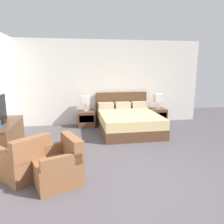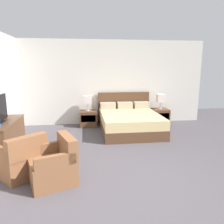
% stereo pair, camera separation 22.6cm
% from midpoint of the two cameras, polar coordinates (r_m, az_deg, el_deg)
% --- Properties ---
extents(ground_plane, '(11.95, 11.95, 0.00)m').
position_cam_midpoint_polar(ground_plane, '(3.71, 6.55, -18.48)').
color(ground_plane, '#4C474C').
extents(wall_back, '(6.57, 0.06, 2.71)m').
position_cam_midpoint_polar(wall_back, '(7.18, -0.94, 7.67)').
color(wall_back, beige).
rests_on(wall_back, ground).
extents(bed, '(1.71, 2.05, 1.04)m').
position_cam_midpoint_polar(bed, '(6.44, 5.55, -2.41)').
color(bed, brown).
rests_on(bed, ground).
extents(nightstand_left, '(0.53, 0.48, 0.49)m').
position_cam_midpoint_polar(nightstand_left, '(6.98, -5.33, -1.69)').
color(nightstand_left, brown).
rests_on(nightstand_left, ground).
extents(nightstand_right, '(0.53, 0.48, 0.49)m').
position_cam_midpoint_polar(nightstand_right, '(7.45, 13.27, -1.10)').
color(nightstand_right, brown).
rests_on(nightstand_right, ground).
extents(table_lamp_left, '(0.25, 0.25, 0.49)m').
position_cam_midpoint_polar(table_lamp_left, '(6.87, -5.43, 3.21)').
color(table_lamp_left, '#B7B7BC').
rests_on(table_lamp_left, nightstand_left).
extents(table_lamp_right, '(0.25, 0.25, 0.49)m').
position_cam_midpoint_polar(table_lamp_right, '(7.35, 13.48, 3.49)').
color(table_lamp_right, '#B7B7BC').
rests_on(table_lamp_right, nightstand_right).
extents(dresser, '(0.57, 1.36, 0.78)m').
position_cam_midpoint_polar(dresser, '(5.01, -25.48, -6.42)').
color(dresser, brown).
rests_on(dresser, ground).
extents(armchair_by_window, '(0.97, 0.97, 0.76)m').
position_cam_midpoint_polar(armchair_by_window, '(4.12, -21.01, -11.63)').
color(armchair_by_window, brown).
rests_on(armchair_by_window, ground).
extents(armchair_companion, '(0.88, 0.88, 0.76)m').
position_cam_midpoint_polar(armchair_companion, '(3.76, -13.12, -13.41)').
color(armchair_companion, brown).
rests_on(armchair_companion, ground).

